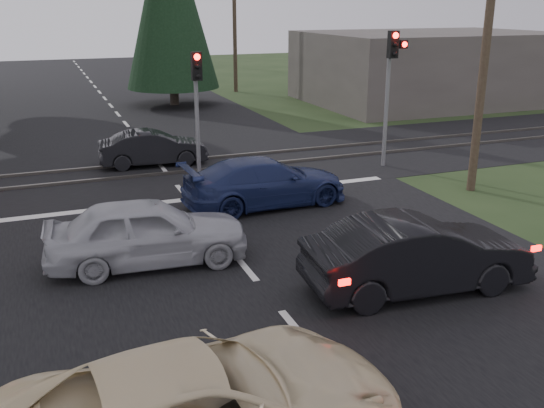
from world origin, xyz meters
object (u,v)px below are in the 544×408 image
utility_pole_far (159,12)px  utility_pole_mid (234,17)px  blue_sedan (265,182)px  dark_car_far (153,148)px  dark_hatchback (417,255)px  traffic_signal_center (197,93)px  utility_pole_near (487,34)px  traffic_signal_right (392,73)px  silver_car (147,232)px

utility_pole_far → utility_pole_mid: bearing=-90.0°
utility_pole_mid → utility_pole_far: size_ratio=1.00×
blue_sedan → dark_car_far: blue_sedan is taller
utility_pole_mid → dark_hatchback: 30.09m
dark_hatchback → utility_pole_far: bearing=-1.5°
traffic_signal_center → utility_pole_near: bearing=-32.0°
traffic_signal_center → traffic_signal_right: bearing=-10.4°
traffic_signal_right → dark_hatchback: traffic_signal_right is taller
traffic_signal_right → utility_pole_far: 45.56m
utility_pole_near → dark_hatchback: (-5.61, -5.30, -3.97)m
utility_pole_near → dark_hatchback: size_ratio=1.96×
traffic_signal_right → traffic_signal_center: (-6.55, 1.20, -0.51)m
utility_pole_near → utility_pole_mid: size_ratio=1.00×
utility_pole_near → utility_pole_mid: (0.00, 24.00, 0.00)m
blue_sedan → dark_car_far: 6.16m
traffic_signal_right → dark_hatchback: bearing=-118.0°
blue_sedan → dark_hatchback: bearing=-174.3°
traffic_signal_center → dark_hatchback: traffic_signal_center is taller
traffic_signal_right → utility_pole_near: utility_pole_near is taller
traffic_signal_center → dark_hatchback: (1.89, -9.98, -2.05)m
utility_pole_near → utility_pole_far: bearing=90.0°
utility_pole_near → utility_pole_far: (0.00, 49.00, 0.00)m
traffic_signal_center → utility_pole_mid: 20.82m
traffic_signal_right → utility_pole_far: size_ratio=0.52×
silver_car → dark_car_far: 8.88m
utility_pole_mid → dark_car_far: size_ratio=2.37×
traffic_signal_center → utility_pole_far: (7.50, 44.32, 1.92)m
utility_pole_far → silver_car: bearing=-101.6°
silver_car → dark_car_far: silver_car is taller
traffic_signal_center → dark_car_far: size_ratio=1.08×
silver_car → dark_hatchback: bearing=-119.6°
traffic_signal_center → utility_pole_far: size_ratio=0.46×
dark_hatchback → blue_sedan: bearing=13.0°
utility_pole_far → blue_sedan: 48.72m
dark_hatchback → utility_pole_mid: bearing=-6.4°
utility_pole_near → blue_sedan: size_ratio=1.88×
utility_pole_far → dark_car_far: bearing=-101.6°
silver_car → utility_pole_near: bearing=-74.5°
traffic_signal_center → blue_sedan: size_ratio=0.86×
utility_pole_far → dark_car_far: (-8.70, -42.33, -4.10)m
traffic_signal_center → dark_car_far: (-1.20, 1.99, -2.18)m
utility_pole_near → blue_sedan: (-6.55, 0.89, -4.03)m
utility_pole_mid → dark_car_far: 19.82m
utility_pole_near → utility_pole_far: size_ratio=1.00×
silver_car → blue_sedan: (3.88, 2.94, -0.06)m
traffic_signal_right → blue_sedan: bearing=-155.3°
traffic_signal_right → silver_car: 11.27m
traffic_signal_center → utility_pole_mid: bearing=68.8°
traffic_signal_right → dark_car_far: size_ratio=1.24×
traffic_signal_right → utility_pole_near: bearing=-74.7°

